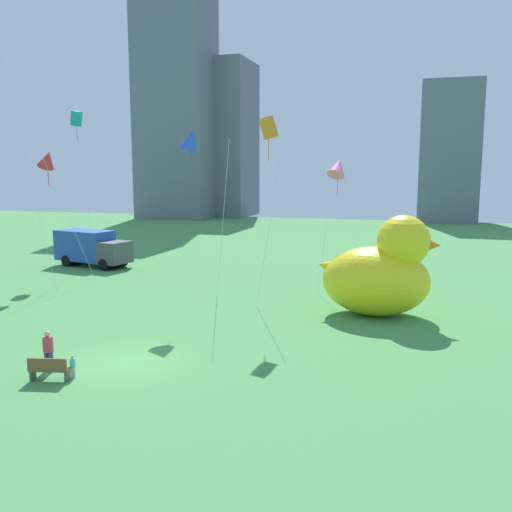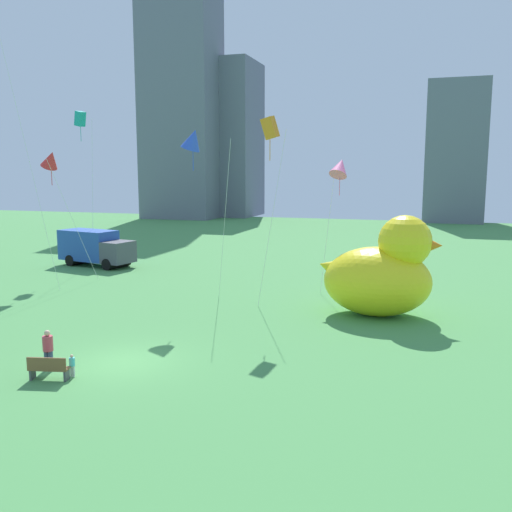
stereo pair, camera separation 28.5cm
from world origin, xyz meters
name	(u,v)px [view 1 (the left image)]	position (x,y,z in m)	size (l,w,h in m)	color
ground_plane	(124,363)	(0.00, 0.00, 0.00)	(140.00, 140.00, 0.00)	#4A8F4A
park_bench	(49,369)	(-1.56, -2.52, 0.47)	(1.51, 0.77, 0.90)	brown
person_adult	(48,349)	(-2.23, -1.65, 0.87)	(0.39, 0.39, 1.58)	#38476B
person_child	(73,365)	(-0.96, -1.94, 0.47)	(0.21, 0.21, 0.85)	silver
giant_inflatable_duck	(380,273)	(9.01, 10.56, 2.26)	(6.42, 4.12, 5.32)	yellow
box_truck	(91,248)	(-14.29, 19.33, 1.45)	(6.69, 3.51, 2.85)	#264CA5
city_skyline	(363,117)	(1.16, 68.81, 15.76)	(77.51, 16.88, 40.33)	slate
kite_pink	(338,167)	(5.94, 15.20, 7.76)	(1.72, 1.87, 8.53)	silver
kite_teal	(76,120)	(-14.74, 18.80, 11.45)	(1.47, 1.42, 12.14)	silver
kite_red	(47,160)	(-12.96, 12.82, 8.29)	(3.19, 3.78, 9.06)	silver
kite_blue	(191,140)	(-1.33, 9.95, 9.23)	(3.20, 3.07, 9.96)	silver
kite_orange	(269,129)	(3.12, 9.85, 9.70)	(1.53, 1.28, 10.40)	silver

